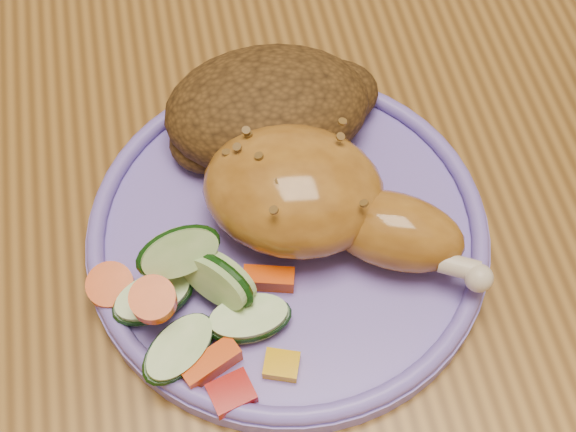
{
  "coord_description": "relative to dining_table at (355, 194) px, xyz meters",
  "views": [
    {
      "loc": [
        -0.11,
        -0.3,
        1.16
      ],
      "look_at": [
        -0.06,
        -0.07,
        0.78
      ],
      "focal_mm": 50.0,
      "sensor_mm": 36.0,
      "label": 1
    }
  ],
  "objects": [
    {
      "name": "dining_table",
      "position": [
        0.0,
        0.0,
        0.0
      ],
      "size": [
        0.9,
        1.4,
        0.75
      ],
      "color": "brown",
      "rests_on": "ground"
    },
    {
      "name": "plate",
      "position": [
        -0.06,
        -0.07,
        0.09
      ],
      "size": [
        0.23,
        0.23,
        0.01
      ],
      "primitive_type": "cylinder",
      "color": "#7662CE",
      "rests_on": "dining_table"
    },
    {
      "name": "plate_rim",
      "position": [
        -0.06,
        -0.07,
        0.1
      ],
      "size": [
        0.23,
        0.23,
        0.01
      ],
      "primitive_type": "torus",
      "color": "#7662CE",
      "rests_on": "plate"
    },
    {
      "name": "chicken_leg",
      "position": [
        -0.05,
        -0.07,
        0.12
      ],
      "size": [
        0.16,
        0.13,
        0.05
      ],
      "color": "#AB6E23",
      "rests_on": "plate"
    },
    {
      "name": "rice_pilaf",
      "position": [
        -0.06,
        -0.0,
        0.12
      ],
      "size": [
        0.13,
        0.09,
        0.05
      ],
      "color": "#4B3012",
      "rests_on": "plate"
    },
    {
      "name": "vegetable_pile",
      "position": [
        -0.12,
        -0.12,
        0.11
      ],
      "size": [
        0.11,
        0.11,
        0.05
      ],
      "color": "#A50A05",
      "rests_on": "plate"
    }
  ]
}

